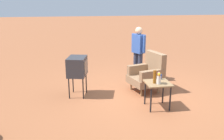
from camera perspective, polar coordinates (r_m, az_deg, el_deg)
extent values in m
plane|color=#A05B38|center=(6.75, 6.80, -5.16)|extent=(60.00, 60.00, 0.00)
cylinder|color=#937047|center=(6.89, 4.45, -3.67)|extent=(0.05, 0.05, 0.22)
cylinder|color=#937047|center=(6.46, 6.79, -5.11)|extent=(0.05, 0.05, 0.22)
cylinder|color=#937047|center=(7.16, 8.15, -3.02)|extent=(0.05, 0.05, 0.22)
cylinder|color=#937047|center=(6.75, 10.64, -4.35)|extent=(0.05, 0.05, 0.22)
cube|color=#8C6B4C|center=(6.74, 7.57, -2.34)|extent=(0.94, 0.94, 0.20)
cube|color=#8C6B4C|center=(6.79, 9.98, 1.41)|extent=(0.77, 0.37, 0.64)
cube|color=#8C6B4C|center=(6.93, 6.22, 0.22)|extent=(0.32, 0.70, 0.26)
cube|color=#8C6B4C|center=(6.42, 9.19, -1.20)|extent=(0.32, 0.70, 0.26)
cylinder|color=black|center=(5.94, 7.66, -5.22)|extent=(0.04, 0.04, 0.58)
cylinder|color=black|center=(5.55, 8.99, -6.88)|extent=(0.04, 0.04, 0.58)
cylinder|color=black|center=(6.08, 11.72, -4.91)|extent=(0.04, 0.04, 0.58)
cylinder|color=black|center=(5.70, 13.30, -6.49)|extent=(0.04, 0.04, 0.58)
cube|color=#937047|center=(5.71, 10.57, -3.00)|extent=(0.56, 0.56, 0.03)
cylinder|color=black|center=(6.24, -6.69, -4.30)|extent=(0.03, 0.03, 0.55)
cylinder|color=black|center=(6.64, -5.98, -2.97)|extent=(0.03, 0.03, 0.55)
cylinder|color=black|center=(6.31, -9.91, -4.17)|extent=(0.03, 0.03, 0.55)
cylinder|color=black|center=(6.71, -9.01, -2.88)|extent=(0.03, 0.03, 0.55)
cube|color=#333338|center=(6.32, -8.07, 0.84)|extent=(0.69, 0.57, 0.48)
cube|color=#383D3F|center=(6.28, -6.07, 0.80)|extent=(0.41, 0.11, 0.34)
cylinder|color=#2D3347|center=(7.73, 5.46, 1.00)|extent=(0.14, 0.14, 0.86)
cylinder|color=#2D3347|center=(7.59, 6.50, 0.68)|extent=(0.14, 0.14, 0.86)
cube|color=#3356A8|center=(7.50, 6.13, 6.08)|extent=(0.42, 0.37, 0.56)
cylinder|color=#3356A8|center=(7.67, 4.89, 6.55)|extent=(0.09, 0.09, 0.50)
cylinder|color=#3356A8|center=(7.33, 7.45, 6.02)|extent=(0.09, 0.09, 0.50)
sphere|color=#DBAD84|center=(7.44, 6.23, 9.04)|extent=(0.22, 0.22, 0.22)
cylinder|color=brown|center=(5.60, 9.83, -1.55)|extent=(0.07, 0.07, 0.30)
cylinder|color=blue|center=(5.93, 11.08, -1.52)|extent=(0.07, 0.07, 0.12)
cylinder|color=silver|center=(5.58, 10.76, -2.30)|extent=(0.09, 0.09, 0.18)
sphere|color=yellow|center=(5.54, 10.84, -0.93)|extent=(0.07, 0.07, 0.07)
sphere|color=#E04C66|center=(5.58, 10.80, -0.80)|extent=(0.07, 0.07, 0.07)
sphere|color=orange|center=(5.51, 10.82, -1.04)|extent=(0.07, 0.07, 0.07)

